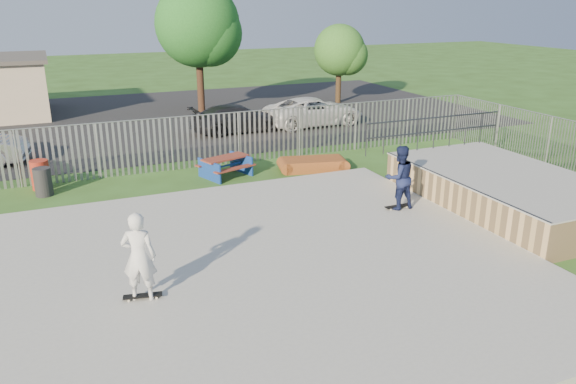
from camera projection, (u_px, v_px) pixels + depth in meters
name	position (u px, v px, depth m)	size (l,w,h in m)	color
ground	(215.00, 278.00, 12.89)	(120.00, 120.00, 0.00)	#2E501B
concrete_slab	(214.00, 275.00, 12.87)	(15.00, 12.00, 0.15)	#9FA09A
quarter_pipe	(505.00, 190.00, 17.14)	(5.50, 7.05, 2.19)	tan
fence	(203.00, 177.00, 16.93)	(26.04, 16.02, 2.00)	gray
picnic_table	(226.00, 166.00, 20.23)	(2.07, 1.88, 0.72)	maroon
funbox	(313.00, 164.00, 21.03)	(2.36, 1.54, 0.43)	brown
trash_bin_red	(40.00, 175.00, 18.82)	(0.60, 0.60, 0.99)	maroon
trash_bin_grey	(43.00, 182.00, 18.19)	(0.56, 0.56, 0.93)	#252427
parking_lot	(114.00, 122.00, 29.42)	(40.00, 18.00, 0.02)	black
car_dark	(237.00, 118.00, 26.90)	(1.83, 4.50, 1.31)	black
car_white	(314.00, 111.00, 28.35)	(2.33, 5.05, 1.40)	silver
tree_mid	(197.00, 25.00, 30.47)	(4.60, 4.60, 7.10)	#3F2619
tree_right	(339.00, 50.00, 33.83)	(3.07, 3.07, 4.73)	#422E1A
skateboard_a	(397.00, 207.00, 16.78)	(0.80, 0.20, 0.08)	black
skateboard_b	(143.00, 297.00, 11.70)	(0.82, 0.35, 0.08)	black
skater_navy	(399.00, 178.00, 16.48)	(0.93, 0.73, 1.92)	#151C42
skater_white	(139.00, 257.00, 11.41)	(0.70, 0.46, 1.92)	silver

